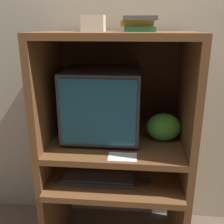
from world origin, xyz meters
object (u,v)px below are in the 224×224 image
object	(u,v)px
storage_box	(93,23)
keyboard	(98,179)
mouse	(145,180)
crt_monitor	(102,103)
snack_bag	(163,127)
book_stack	(139,24)

from	to	relation	value
storage_box	keyboard	bearing A→B (deg)	-76.64
mouse	crt_monitor	bearing A→B (deg)	145.97
snack_bag	storage_box	distance (m)	0.74
book_stack	snack_bag	bearing A→B (deg)	23.98
crt_monitor	book_stack	xyz separation A→B (m)	(0.21, -0.10, 0.47)
crt_monitor	snack_bag	size ratio (longest dim) A/B	2.17
crt_monitor	book_stack	distance (m)	0.52
crt_monitor	keyboard	xyz separation A→B (m)	(-0.01, -0.19, -0.42)
snack_bag	mouse	bearing A→B (deg)	-123.01
mouse	snack_bag	bearing A→B (deg)	56.99
snack_bag	storage_box	world-z (taller)	storage_box
crt_monitor	mouse	size ratio (longest dim) A/B	6.72
keyboard	snack_bag	xyz separation A→B (m)	(0.39, 0.17, 0.28)
snack_bag	storage_box	size ratio (longest dim) A/B	1.73
mouse	snack_bag	distance (m)	0.34
crt_monitor	storage_box	xyz separation A→B (m)	(-0.03, -0.08, 0.47)
mouse	snack_bag	xyz separation A→B (m)	(0.11, 0.16, 0.28)
snack_bag	book_stack	world-z (taller)	book_stack
book_stack	storage_box	bearing A→B (deg)	175.83
crt_monitor	snack_bag	xyz separation A→B (m)	(0.38, -0.02, -0.14)
crt_monitor	snack_bag	bearing A→B (deg)	-3.11
book_stack	mouse	bearing A→B (deg)	-54.60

